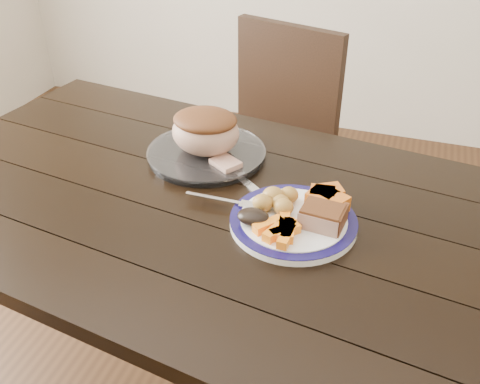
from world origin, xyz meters
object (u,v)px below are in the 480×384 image
(pork_slice, at_px, (322,217))
(carving_knife, at_px, (264,196))
(chair_far, at_px, (270,142))
(fork, at_px, (228,201))
(dinner_plate, at_px, (293,222))
(dining_table, at_px, (212,231))
(serving_platter, at_px, (207,155))
(roast_joint, at_px, (206,132))

(pork_slice, bearing_deg, carving_knife, 150.34)
(chair_far, xyz_separation_m, fork, (0.11, -0.76, 0.25))
(dinner_plate, distance_m, pork_slice, 0.07)
(dining_table, relative_size, dinner_plate, 6.12)
(fork, xyz_separation_m, carving_knife, (0.07, 0.07, -0.01))
(carving_knife, bearing_deg, serving_platter, -175.07)
(roast_joint, bearing_deg, pork_slice, -32.16)
(serving_platter, xyz_separation_m, fork, (0.13, -0.20, 0.01))
(chair_far, distance_m, pork_slice, 0.88)
(dining_table, xyz_separation_m, roast_joint, (-0.08, 0.18, 0.17))
(dining_table, height_order, serving_platter, serving_platter)
(serving_platter, bearing_deg, pork_slice, -32.16)
(dining_table, distance_m, serving_platter, 0.22)
(serving_platter, bearing_deg, fork, -56.64)
(carving_knife, bearing_deg, roast_joint, -175.07)
(serving_platter, height_order, carving_knife, serving_platter)
(pork_slice, height_order, roast_joint, roast_joint)
(dinner_plate, relative_size, serving_platter, 0.91)
(chair_far, bearing_deg, dinner_plate, 125.51)
(dining_table, bearing_deg, fork, -23.38)
(dining_table, bearing_deg, carving_knife, 21.63)
(dinner_plate, relative_size, roast_joint, 1.57)
(pork_slice, bearing_deg, serving_platter, 147.84)
(chair_far, relative_size, fork, 5.24)
(dining_table, relative_size, chair_far, 1.84)
(roast_joint, bearing_deg, dining_table, -65.39)
(dining_table, bearing_deg, serving_platter, 114.61)
(chair_far, height_order, serving_platter, chair_far)
(carving_knife, bearing_deg, dining_table, -119.47)
(dinner_plate, xyz_separation_m, fork, (-0.16, 0.01, 0.01))
(pork_slice, bearing_deg, fork, 175.23)
(roast_joint, height_order, carving_knife, roast_joint)
(chair_far, distance_m, fork, 0.80)
(dinner_plate, distance_m, roast_joint, 0.37)
(dinner_plate, bearing_deg, carving_knife, 137.98)
(chair_far, relative_size, roast_joint, 5.22)
(chair_far, bearing_deg, roast_joint, 103.83)
(dining_table, relative_size, serving_platter, 5.58)
(serving_platter, distance_m, fork, 0.25)
(pork_slice, height_order, fork, pork_slice)
(pork_slice, relative_size, fork, 0.49)
(dining_table, bearing_deg, dinner_plate, -9.59)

